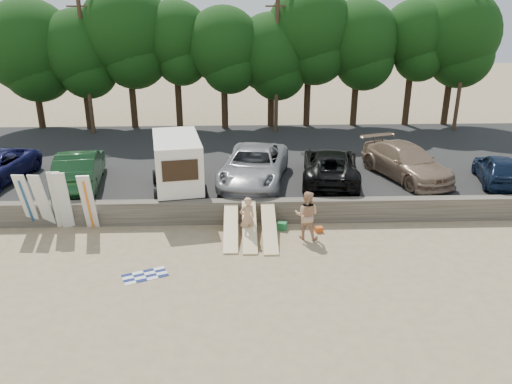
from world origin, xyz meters
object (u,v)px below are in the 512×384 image
box_trailer (177,161)px  beachgoer_b (307,215)px  car_5 (499,169)px  car_4 (406,162)px  car_1 (80,168)px  car_3 (331,165)px  beachgoer_a (247,218)px  car_2 (254,166)px  cooler (282,226)px

box_trailer → beachgoer_b: size_ratio=2.15×
car_5 → car_4: bearing=-0.7°
car_4 → box_trailer: bearing=169.0°
car_1 → car_3: bearing=172.7°
car_1 → beachgoer_a: 8.91m
car_1 → car_3: size_ratio=0.92×
box_trailer → car_1: box_trailer is taller
car_2 → car_4: bearing=14.3°
box_trailer → beachgoer_b: (5.37, -3.60, -1.12)m
car_2 → car_5: (11.48, -0.56, -0.13)m
beachgoer_b → car_3: bearing=-93.8°
beachgoer_b → cooler: bearing=-25.5°
car_3 → cooler: car_3 is taller
car_2 → car_3: car_2 is taller
car_1 → beachgoer_b: size_ratio=2.61×
car_3 → beachgoer_b: bearing=78.4°
car_4 → beachgoer_b: size_ratio=2.82×
car_5 → beachgoer_b: car_5 is taller
car_3 → cooler: 4.94m
car_2 → car_3: (3.67, 0.17, -0.07)m
car_2 → car_5: size_ratio=1.44×
box_trailer → car_5: bearing=-8.4°
car_1 → beachgoer_b: bearing=147.3°
car_4 → car_5: size_ratio=1.32×
box_trailer → beachgoer_a: 4.82m
car_5 → beachgoer_a: 12.54m
car_1 → cooler: size_ratio=13.45×
car_5 → car_2: bearing=10.6°
car_1 → cooler: (9.14, -3.70, -1.38)m
car_1 → box_trailer: bearing=160.5°
car_4 → beachgoer_a: (-7.81, -4.99, -0.64)m
car_1 → car_4: (15.52, 0.57, -0.04)m
car_2 → box_trailer: bearing=-153.1°
car_5 → box_trailer: bearing=15.1°
car_4 → car_3: bearing=165.9°
box_trailer → car_5: box_trailer is taller
box_trailer → car_3: 7.24m
car_5 → beachgoer_a: size_ratio=2.43×
box_trailer → cooler: (4.49, -2.80, -1.94)m
car_1 → car_4: 15.53m
car_3 → car_4: 3.76m
beachgoer_b → cooler: beachgoer_b is taller
beachgoer_a → beachgoer_b: beachgoer_b is taller
car_3 → car_5: 7.85m
beachgoer_a → car_3: bearing=-151.6°
car_3 → car_4: size_ratio=1.00×
car_5 → beachgoer_a: (-11.88, -3.96, -0.55)m
car_1 → car_5: bearing=170.1°
car_1 → beachgoer_b: 11.00m
box_trailer → car_2: box_trailer is taller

